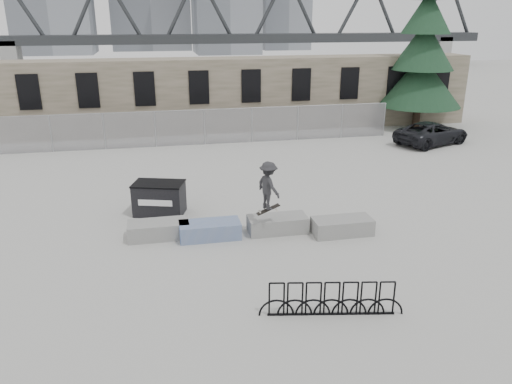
% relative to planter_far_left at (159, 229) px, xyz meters
% --- Properties ---
extents(ground, '(120.00, 120.00, 0.00)m').
position_rel_planter_far_left_xyz_m(ground, '(2.88, -0.09, -0.30)').
color(ground, '#A4A49F').
rests_on(ground, ground).
extents(stone_wall, '(36.00, 2.58, 4.50)m').
position_rel_planter_far_left_xyz_m(stone_wall, '(2.88, 16.15, 1.96)').
color(stone_wall, '#6A614E').
rests_on(stone_wall, ground).
extents(chainlink_fence, '(22.06, 0.06, 2.02)m').
position_rel_planter_far_left_xyz_m(chainlink_fence, '(2.88, 12.41, 0.74)').
color(chainlink_fence, gray).
rests_on(chainlink_fence, ground).
extents(planter_far_left, '(2.00, 0.90, 0.55)m').
position_rel_planter_far_left_xyz_m(planter_far_left, '(0.00, 0.00, 0.00)').
color(planter_far_left, gray).
rests_on(planter_far_left, ground).
extents(planter_center_left, '(2.00, 0.90, 0.55)m').
position_rel_planter_far_left_xyz_m(planter_center_left, '(1.67, -0.37, 0.00)').
color(planter_center_left, '#325397').
rests_on(planter_center_left, ground).
extents(planter_center_right, '(2.00, 0.90, 0.55)m').
position_rel_planter_far_left_xyz_m(planter_center_right, '(3.98, -0.34, 0.00)').
color(planter_center_right, gray).
rests_on(planter_center_right, ground).
extents(planter_offset, '(2.00, 0.90, 0.55)m').
position_rel_planter_far_left_xyz_m(planter_offset, '(6.08, -0.96, 0.00)').
color(planter_offset, gray).
rests_on(planter_offset, ground).
extents(dumpster, '(2.08, 1.60, 1.21)m').
position_rel_planter_far_left_xyz_m(dumpster, '(0.09, 2.15, 0.31)').
color(dumpster, black).
rests_on(dumpster, ground).
extents(bike_rack, '(3.54, 0.70, 0.90)m').
position_rel_planter_far_left_xyz_m(bike_rack, '(4.06, -5.50, 0.14)').
color(bike_rack, black).
rests_on(bike_rack, ground).
extents(spruce_tree, '(5.36, 5.36, 11.50)m').
position_rel_planter_far_left_xyz_m(spruce_tree, '(17.16, 14.47, 4.28)').
color(spruce_tree, '#38281E').
rests_on(spruce_tree, ground).
extents(truss_bridge, '(70.00, 3.00, 9.80)m').
position_rel_planter_far_left_xyz_m(truss_bridge, '(12.88, 54.91, 3.83)').
color(truss_bridge, '#2D3033').
rests_on(truss_bridge, ground).
extents(suv, '(5.07, 3.61, 1.28)m').
position_rel_planter_far_left_xyz_m(suv, '(15.63, 9.85, 0.34)').
color(suv, black).
rests_on(suv, ground).
extents(skateboarder, '(0.94, 1.17, 1.75)m').
position_rel_planter_far_left_xyz_m(skateboarder, '(3.54, -0.82, 1.55)').
color(skateboarder, '#28282B').
rests_on(skateboarder, ground).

